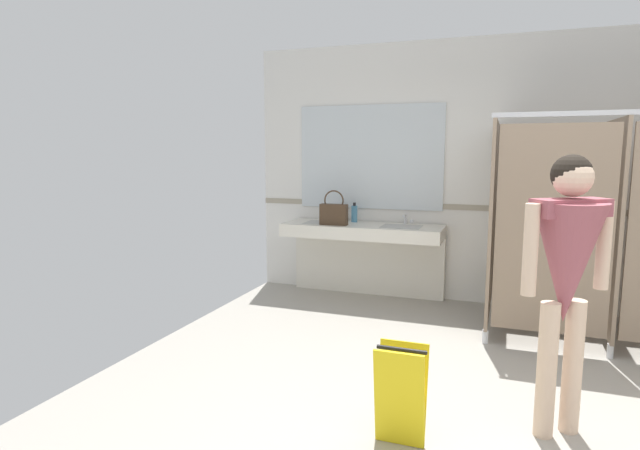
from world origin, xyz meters
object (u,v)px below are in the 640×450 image
(handbag, at_px, (334,213))
(wet_floor_sign, at_px, (401,394))
(soap_dispenser, at_px, (354,214))
(paper_cup, at_px, (341,221))
(person_standing, at_px, (567,262))

(handbag, bearing_deg, wet_floor_sign, -64.01)
(soap_dispenser, height_order, wet_floor_sign, soap_dispenser)
(soap_dispenser, relative_size, paper_cup, 2.70)
(person_standing, relative_size, handbag, 4.27)
(paper_cup, distance_m, wet_floor_sign, 3.02)
(paper_cup, height_order, wet_floor_sign, paper_cup)
(wet_floor_sign, bearing_deg, handbag, 115.99)
(handbag, distance_m, paper_cup, 0.13)
(paper_cup, relative_size, wet_floor_sign, 0.14)
(handbag, xyz_separation_m, wet_floor_sign, (1.28, -2.62, -0.68))
(person_standing, bearing_deg, soap_dispenser, 128.33)
(handbag, height_order, soap_dispenser, handbag)
(person_standing, height_order, handbag, person_standing)
(handbag, xyz_separation_m, paper_cup, (0.05, 0.08, -0.09))
(person_standing, xyz_separation_m, wet_floor_sign, (-0.85, -0.43, -0.74))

